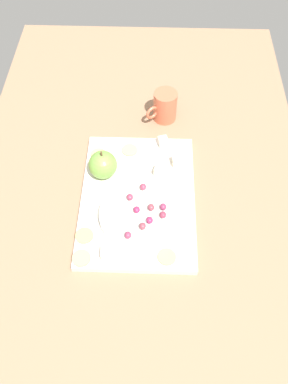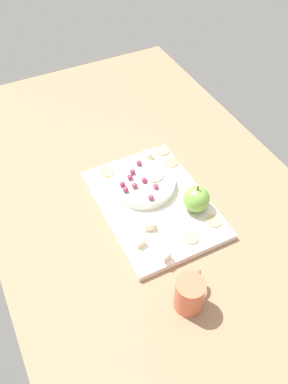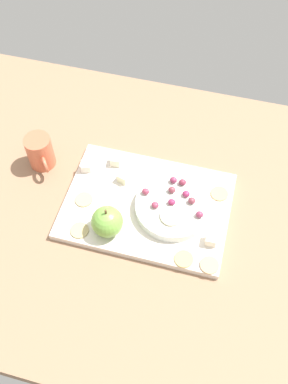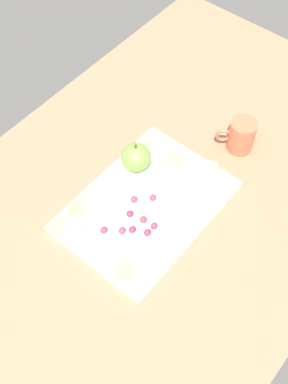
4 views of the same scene
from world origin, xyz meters
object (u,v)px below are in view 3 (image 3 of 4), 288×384
object	(u,v)px
cheese_cube_1	(86,166)
cheese_cube_2	(211,240)
cracker_1	(219,194)
grape_8	(186,194)
cheese_cube_0	(124,177)
apple_whole	(107,222)
cheese_cube_3	(116,161)
platter	(147,206)
grape_4	(192,201)
cup	(40,152)
grape_3	(172,190)
grape_6	(172,201)
grape_7	(173,180)
cracker_2	(84,200)
grape_5	(146,192)
grape_0	(156,205)
serving_dish	(173,206)
cracker_3	(184,259)
cracker_4	(80,230)
grape_2	(199,215)
cracker_0	(209,265)
apple_slice_0	(171,216)
grape_1	(182,182)

from	to	relation	value
cheese_cube_1	cheese_cube_2	distance (cm)	34.93
cracker_1	grape_8	xyz separation A→B (cm)	(7.44, 3.96, 2.87)
cheese_cube_0	grape_8	size ratio (longest dim) A/B	1.39
apple_whole	cheese_cube_3	bearing A→B (deg)	-78.43
platter	grape_4	bearing A→B (deg)	-170.83
cup	grape_3	bearing A→B (deg)	174.83
cheese_cube_0	grape_6	xyz separation A→B (cm)	(-12.81, 4.65, 1.87)
grape_7	grape_8	xyz separation A→B (cm)	(-3.62, 3.01, -0.04)
cracker_2	grape_3	size ratio (longest dim) A/B	2.42
grape_5	cracker_1	bearing A→B (deg)	-160.98
cracker_2	grape_4	distance (cm)	25.05
cheese_cube_0	grape_4	world-z (taller)	grape_4
apple_whole	grape_0	world-z (taller)	apple_whole
grape_8	grape_6	bearing A→B (deg)	43.48
apple_whole	grape_5	size ratio (longest dim) A/B	4.16
cheese_cube_1	cracker_2	distance (cm)	9.01
serving_dish	grape_0	size ratio (longest dim) A/B	10.15
cheese_cube_1	grape_7	world-z (taller)	grape_7
cheese_cube_3	cracker_3	world-z (taller)	cheese_cube_3
cheese_cube_3	cracker_4	bearing A→B (deg)	83.37
grape_2	grape_8	size ratio (longest dim) A/B	1.00
cracker_0	grape_5	xyz separation A→B (cm)	(17.40, -12.85, 2.89)
cheese_cube_0	cheese_cube_2	xyz separation A→B (cm)	(-23.05, 11.19, 0.00)
cheese_cube_2	cracker_1	bearing A→B (deg)	-89.50
apple_whole	cheese_cube_1	distance (cm)	17.99
cheese_cube_3	cracker_0	bearing A→B (deg)	142.17
cheese_cube_2	grape_6	distance (cm)	12.30
cracker_1	grape_8	size ratio (longest dim) A/B	2.42
grape_5	grape_6	distance (cm)	6.44
grape_4	grape_8	size ratio (longest dim) A/B	1.00
cracker_4	apple_slice_0	distance (cm)	20.69
cheese_cube_2	cracker_1	world-z (taller)	cheese_cube_2
cracker_0	grape_5	bearing A→B (deg)	-36.45
grape_3	grape_6	distance (cm)	2.88
serving_dish	cracker_4	size ratio (longest dim) A/B	4.19
cheese_cube_0	apple_slice_0	distance (cm)	16.03
apple_whole	grape_7	xyz separation A→B (cm)	(-11.46, -14.74, -0.42)
grape_1	grape_5	xyz separation A→B (cm)	(7.62, 4.68, -0.00)
grape_2	grape_4	bearing A→B (deg)	-52.86
cheese_cube_2	cracker_3	size ratio (longest dim) A/B	0.57
cracker_4	grape_3	xyz separation A→B (cm)	(-17.79, -13.92, 2.92)
platter	grape_0	world-z (taller)	grape_0
apple_whole	cheese_cube_0	xyz separation A→B (cm)	(0.42, -13.83, -2.35)
cracker_4	cheese_cube_2	bearing A→B (deg)	-170.93
cheese_cube_3	cup	world-z (taller)	cup
cracker_2	grape_0	xyz separation A→B (cm)	(-16.99, -1.02, 2.85)
cheese_cube_1	grape_6	world-z (taller)	grape_6
platter	grape_8	size ratio (longest dim) A/B	22.48
platter	cracker_3	distance (cm)	16.01
grape_0	grape_4	xyz separation A→B (cm)	(-7.54, -3.19, 0.08)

